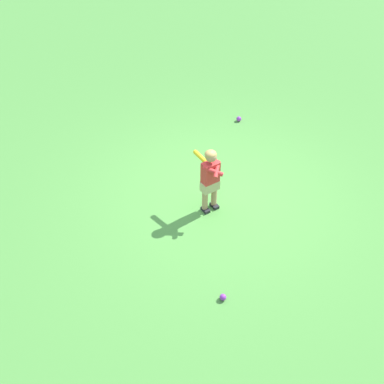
% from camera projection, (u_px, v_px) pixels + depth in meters
% --- Properties ---
extents(ground_plane, '(40.00, 40.00, 0.00)m').
position_uv_depth(ground_plane, '(222.00, 194.00, 6.74)').
color(ground_plane, '#519942').
extents(child_batter, '(0.63, 0.33, 1.08)m').
position_uv_depth(child_batter, '(210.00, 175.00, 6.07)').
color(child_batter, '#232328').
rests_on(child_batter, ground).
extents(play_ball_near_batter, '(0.10, 0.10, 0.10)m').
position_uv_depth(play_ball_near_batter, '(239.00, 119.00, 8.43)').
color(play_ball_near_batter, purple).
rests_on(play_ball_near_batter, ground).
extents(play_ball_far_left, '(0.09, 0.09, 0.09)m').
position_uv_depth(play_ball_far_left, '(223.00, 297.00, 5.19)').
color(play_ball_far_left, purple).
rests_on(play_ball_far_left, ground).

